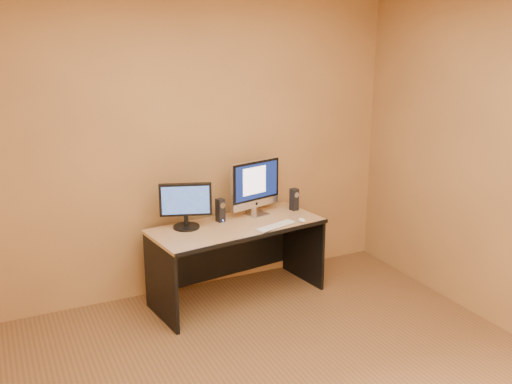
% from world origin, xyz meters
% --- Properties ---
extents(walls, '(4.00, 4.00, 2.60)m').
position_xyz_m(walls, '(0.00, 0.00, 1.30)').
color(walls, '#A57742').
rests_on(walls, ground).
extents(desk, '(1.52, 0.82, 0.67)m').
position_xyz_m(desk, '(0.36, 1.59, 0.33)').
color(desk, tan).
rests_on(desk, ground).
extents(imac, '(0.55, 0.31, 0.50)m').
position_xyz_m(imac, '(0.63, 1.75, 0.92)').
color(imac, silver).
rests_on(imac, desk).
extents(second_monitor, '(0.48, 0.34, 0.38)m').
position_xyz_m(second_monitor, '(-0.05, 1.70, 0.86)').
color(second_monitor, black).
rests_on(second_monitor, desk).
extents(speaker_left, '(0.07, 0.08, 0.20)m').
position_xyz_m(speaker_left, '(0.27, 1.73, 0.77)').
color(speaker_left, black).
rests_on(speaker_left, desk).
extents(speaker_right, '(0.07, 0.08, 0.20)m').
position_xyz_m(speaker_right, '(0.99, 1.74, 0.77)').
color(speaker_right, black).
rests_on(speaker_right, desk).
extents(keyboard, '(0.40, 0.22, 0.02)m').
position_xyz_m(keyboard, '(0.63, 1.40, 0.68)').
color(keyboard, silver).
rests_on(keyboard, desk).
extents(mouse, '(0.05, 0.09, 0.03)m').
position_xyz_m(mouse, '(0.88, 1.42, 0.68)').
color(mouse, white).
rests_on(mouse, desk).
extents(cable_a, '(0.10, 0.18, 0.01)m').
position_xyz_m(cable_a, '(0.65, 1.86, 0.67)').
color(cable_a, black).
rests_on(cable_a, desk).
extents(cable_b, '(0.08, 0.15, 0.01)m').
position_xyz_m(cable_b, '(0.57, 1.87, 0.67)').
color(cable_b, black).
rests_on(cable_b, desk).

